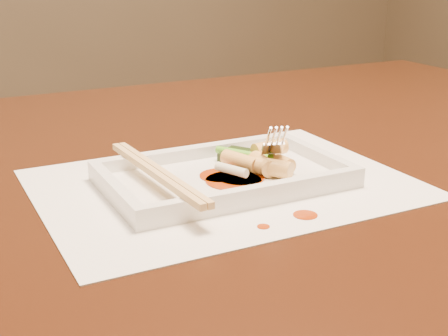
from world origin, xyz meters
name	(u,v)px	position (x,y,z in m)	size (l,w,h in m)	color
table	(232,218)	(0.00, 0.00, 0.65)	(1.40, 0.90, 0.75)	black
placemat	(224,184)	(-0.07, -0.12, 0.75)	(0.40, 0.30, 0.00)	white
sauce_splatter_a	(305,215)	(-0.04, -0.24, 0.75)	(0.02, 0.02, 0.00)	#A53004
sauce_splatter_b	(263,226)	(-0.09, -0.24, 0.75)	(0.01, 0.01, 0.00)	#A53004
plate_base	(224,180)	(-0.07, -0.12, 0.76)	(0.26, 0.16, 0.01)	white
plate_rim_far	(196,152)	(-0.07, -0.05, 0.77)	(0.26, 0.01, 0.01)	white
plate_rim_near	(258,192)	(-0.07, -0.19, 0.77)	(0.26, 0.01, 0.01)	white
plate_rim_left	(115,189)	(-0.20, -0.12, 0.77)	(0.01, 0.14, 0.01)	white
plate_rim_right	(317,155)	(0.05, -0.12, 0.77)	(0.01, 0.14, 0.01)	white
veg_piece	(235,156)	(-0.04, -0.08, 0.77)	(0.04, 0.03, 0.01)	black
scallion_white	(232,170)	(-0.07, -0.13, 0.77)	(0.01, 0.01, 0.04)	#EAEACC
scallion_green	(249,155)	(-0.03, -0.10, 0.77)	(0.01, 0.01, 0.09)	#47A61A
chopstick_a	(153,173)	(-0.15, -0.12, 0.78)	(0.01, 0.22, 0.01)	#DCB16E
chopstick_b	(161,172)	(-0.15, -0.12, 0.78)	(0.01, 0.22, 0.01)	#DCB16E
fork	(272,101)	(0.00, -0.10, 0.83)	(0.09, 0.10, 0.14)	silver
sauce_blob_0	(234,180)	(-0.07, -0.14, 0.76)	(0.06, 0.06, 0.00)	#A53004
sauce_blob_1	(221,176)	(-0.08, -0.12, 0.76)	(0.05, 0.05, 0.00)	#A53004
sauce_blob_2	(241,178)	(-0.06, -0.13, 0.76)	(0.05, 0.05, 0.00)	#A53004
rice_cake_0	(274,168)	(-0.02, -0.15, 0.77)	(0.02, 0.02, 0.04)	#FDD576
rice_cake_1	(277,161)	(-0.01, -0.13, 0.77)	(0.02, 0.02, 0.05)	#FDD576
rice_cake_2	(270,149)	(0.00, -0.10, 0.78)	(0.02, 0.02, 0.04)	#FDD576
rice_cake_3	(262,164)	(-0.03, -0.13, 0.77)	(0.02, 0.02, 0.04)	#FDD576
rice_cake_4	(241,161)	(-0.05, -0.11, 0.77)	(0.02, 0.02, 0.05)	#FDD576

